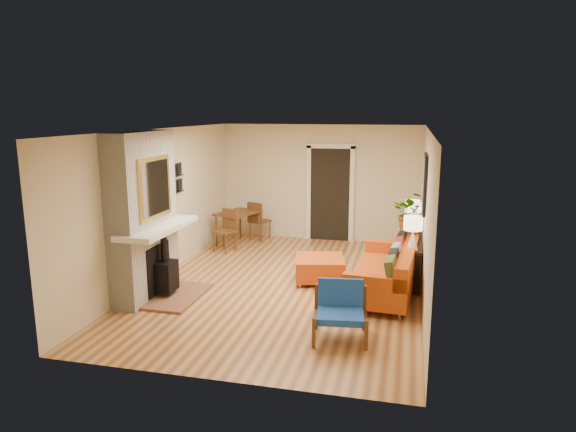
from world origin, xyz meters
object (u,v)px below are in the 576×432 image
object	(u,v)px
lamp_near	(413,229)
lamp_far	(413,211)
dining_table	(240,219)
blue_chair	(340,307)
houseplant	(413,213)
ottoman	(320,267)
sofa	(389,272)
console_table	(412,246)

from	to	relation	value
lamp_near	lamp_far	bearing A→B (deg)	90.00
lamp_near	lamp_far	xyz separation A→B (m)	(0.00, 1.50, 0.00)
dining_table	lamp_far	world-z (taller)	lamp_far
blue_chair	lamp_far	world-z (taller)	lamp_far
dining_table	lamp_far	distance (m)	3.76
lamp_near	lamp_far	world-z (taller)	same
houseplant	ottoman	bearing A→B (deg)	-152.30
blue_chair	lamp_far	xyz separation A→B (m)	(0.89, 3.39, 0.67)
sofa	houseplant	bearing A→B (deg)	74.60
ottoman	houseplant	xyz separation A→B (m)	(1.52, 0.80, 0.88)
ottoman	blue_chair	bearing A→B (deg)	-72.95
blue_chair	console_table	size ratio (longest dim) A/B	0.42
lamp_near	lamp_far	size ratio (longest dim) A/B	1.00
lamp_far	houseplant	xyz separation A→B (m)	(-0.01, -0.48, 0.06)
dining_table	console_table	bearing A→B (deg)	-21.95
console_table	houseplant	distance (m)	0.61
ottoman	dining_table	xyz separation A→B (m)	(-2.12, 2.00, 0.34)
ottoman	blue_chair	world-z (taller)	blue_chair
ottoman	lamp_near	distance (m)	1.75
dining_table	houseplant	distance (m)	3.87
dining_table	ottoman	bearing A→B (deg)	-43.35
lamp_far	houseplant	bearing A→B (deg)	-91.19
ottoman	lamp_far	xyz separation A→B (m)	(1.53, 1.28, 0.82)
lamp_near	lamp_far	distance (m)	1.50
sofa	lamp_far	world-z (taller)	lamp_far
sofa	lamp_near	xyz separation A→B (m)	(0.34, 0.17, 0.69)
sofa	lamp_far	distance (m)	1.83
ottoman	dining_table	distance (m)	2.93
lamp_far	houseplant	distance (m)	0.48
blue_chair	lamp_near	xyz separation A→B (m)	(0.89, 1.89, 0.67)
lamp_near	houseplant	size ratio (longest dim) A/B	0.68
sofa	ottoman	distance (m)	1.26
lamp_near	houseplant	distance (m)	1.02
sofa	console_table	world-z (taller)	sofa
blue_chair	lamp_near	world-z (taller)	lamp_near
sofa	blue_chair	distance (m)	1.81
dining_table	lamp_near	distance (m)	4.30
dining_table	console_table	size ratio (longest dim) A/B	0.90
console_table	lamp_near	bearing A→B (deg)	-90.00
sofa	console_table	xyz separation A→B (m)	(0.34, 0.91, 0.20)
sofa	lamp_near	distance (m)	0.79
blue_chair	sofa	bearing A→B (deg)	72.24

